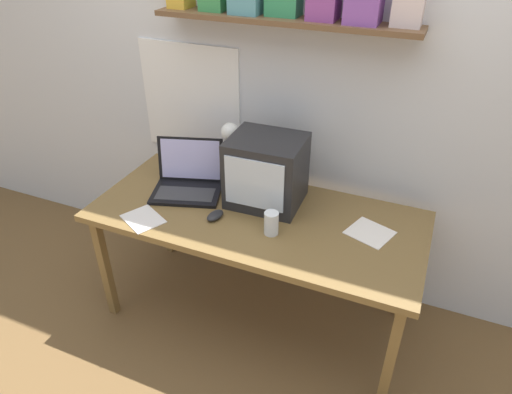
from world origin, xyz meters
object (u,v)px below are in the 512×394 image
Objects in this scene: computer_mouse at (215,215)px; crt_monitor at (266,171)px; desk_lamp at (231,141)px; juice_glass at (271,224)px; loose_paper_near_monitor at (143,219)px; laptop at (188,178)px; open_notebook at (370,233)px; corner_desk at (256,223)px.

crt_monitor is at bearing 55.65° from computer_mouse.
juice_glass is (0.37, -0.34, -0.21)m from desk_lamp.
desk_lamp is 0.60m from loose_paper_near_monitor.
juice_glass is (0.56, -0.20, -0.01)m from laptop.
loose_paper_near_monitor is at bearing -167.20° from juice_glass.
crt_monitor is 0.65m from loose_paper_near_monitor.
juice_glass is 0.47m from open_notebook.
computer_mouse is at bearing -126.17° from crt_monitor.
crt_monitor is 0.45m from laptop.
laptop is at bearing -174.86° from crt_monitor.
corner_desk is 14.49× the size of computer_mouse.
laptop reaches higher than open_notebook.
corner_desk is at bearing -27.89° from laptop.
corner_desk is 0.56m from loose_paper_near_monitor.
corner_desk is 0.46m from laptop.
laptop reaches higher than corner_desk.
open_notebook is (0.43, 0.18, -0.05)m from juice_glass.
loose_paper_near_monitor is at bearing -162.89° from open_notebook.
computer_mouse is at bearing -54.04° from laptop.
computer_mouse is (-0.17, -0.25, -0.16)m from crt_monitor.
corner_desk is 6.90× the size of open_notebook.
crt_monitor reaches higher than laptop.
crt_monitor is 0.27m from desk_lamp.
open_notebook is (0.99, -0.02, -0.06)m from laptop.
computer_mouse is at bearing 24.45° from loose_paper_near_monitor.
loose_paper_near_monitor is at bearing -143.16° from crt_monitor.
desk_lamp is at bearing 137.19° from juice_glass.
laptop is 0.33m from computer_mouse.
loose_paper_near_monitor is (-0.62, -0.14, -0.05)m from juice_glass.
corner_desk is 6.67× the size of loose_paper_near_monitor.
corner_desk is at bearing 137.09° from juice_glass.
desk_lamp reaches higher than juice_glass.
desk_lamp is 0.54m from juice_glass.
desk_lamp is 3.19× the size of juice_glass.
desk_lamp is 1.46× the size of loose_paper_near_monitor.
juice_glass is at bearing -1.08° from computer_mouse.
laptop is 1.78× the size of open_notebook.
laptop is at bearing 169.38° from corner_desk.
computer_mouse is at bearing -146.53° from corner_desk.
loose_paper_near_monitor is (-0.49, -0.26, 0.06)m from corner_desk.
crt_monitor is 0.59m from open_notebook.
laptop is at bearing 79.38° from loose_paper_near_monitor.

